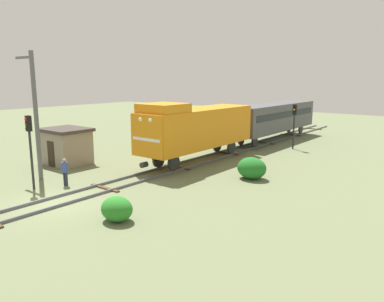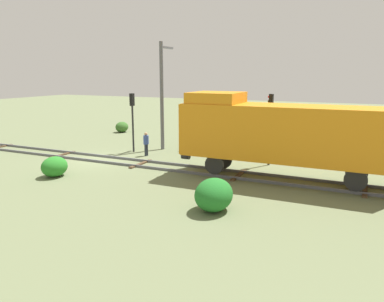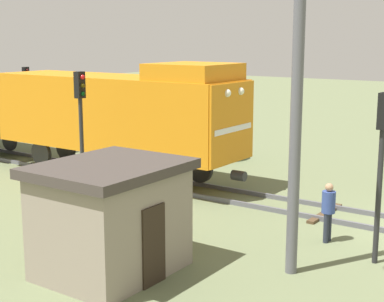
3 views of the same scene
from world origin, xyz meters
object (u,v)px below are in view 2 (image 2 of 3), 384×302
(traffic_signal_mid, at_px, (270,116))
(worker_near_track, at_px, (146,142))
(traffic_signal_near, at_px, (132,112))
(relay_hut, at_px, (218,130))
(locomotive, at_px, (280,131))
(catenary_mast, at_px, (162,93))

(traffic_signal_mid, bearing_deg, worker_near_track, -83.36)
(traffic_signal_near, xyz_separation_m, worker_near_track, (0.80, 1.63, -2.03))
(traffic_signal_mid, xyz_separation_m, relay_hut, (-4.10, -5.10, -1.75))
(traffic_signal_near, distance_m, relay_hut, 6.88)
(locomotive, height_order, worker_near_track, locomotive)
(locomotive, distance_m, relay_hut, 9.98)
(traffic_signal_mid, height_order, catenary_mast, catenary_mast)
(locomotive, relative_size, worker_near_track, 6.82)
(worker_near_track, bearing_deg, relay_hut, -99.77)
(traffic_signal_mid, distance_m, catenary_mast, 8.95)
(locomotive, relative_size, traffic_signal_mid, 2.55)
(locomotive, height_order, relay_hut, locomotive)
(locomotive, height_order, traffic_signal_mid, locomotive)
(locomotive, xyz_separation_m, catenary_mast, (-5.06, -10.05, 1.53))
(locomotive, relative_size, catenary_mast, 1.43)
(traffic_signal_near, height_order, worker_near_track, traffic_signal_near)
(traffic_signal_mid, xyz_separation_m, catenary_mast, (-1.66, -8.72, 1.16))
(worker_near_track, relative_size, catenary_mast, 0.21)
(worker_near_track, bearing_deg, locomotive, -168.97)
(traffic_signal_mid, xyz_separation_m, worker_near_track, (1.00, -8.59, -2.15))
(catenary_mast, bearing_deg, traffic_signal_near, -38.90)
(traffic_signal_near, bearing_deg, locomotive, 74.52)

